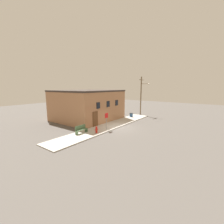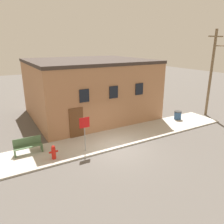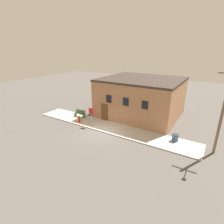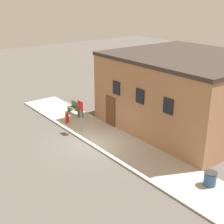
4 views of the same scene
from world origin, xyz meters
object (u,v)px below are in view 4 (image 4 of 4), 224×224
Objects in this scene: fire_hydrant at (67,117)px; trash_bin at (210,179)px; stop_sign at (81,111)px; bench at (76,108)px.

fire_hydrant is 11.26m from trash_bin.
stop_sign is at bearing -170.98° from trash_bin.
fire_hydrant is 0.51× the size of bench.
stop_sign is 3.03× the size of trash_bin.
fire_hydrant reaches higher than trash_bin.
trash_bin is at bearing 7.37° from fire_hydrant.
bench is 2.25× the size of trash_bin.
stop_sign is 9.43m from trash_bin.
bench is at bearing 128.16° from fire_hydrant.
trash_bin is (12.30, 0.01, -0.10)m from bench.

